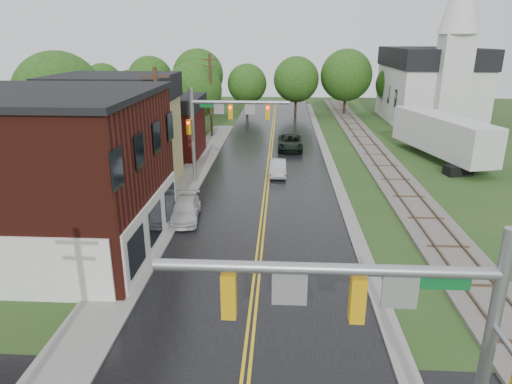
# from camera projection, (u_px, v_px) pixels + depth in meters

# --- Properties ---
(main_road) EXTENTS (10.00, 90.00, 0.02)m
(main_road) POSITION_uv_depth(u_px,v_px,m) (268.00, 172.00, 38.01)
(main_road) COLOR black
(main_road) RESTS_ON ground
(curb_right) EXTENTS (0.80, 70.00, 0.12)m
(curb_right) POSITION_uv_depth(u_px,v_px,m) (328.00, 158.00, 42.44)
(curb_right) COLOR gray
(curb_right) RESTS_ON ground
(sidewalk_left) EXTENTS (2.40, 50.00, 0.12)m
(sidewalk_left) POSITION_uv_depth(u_px,v_px,m) (182.00, 190.00, 33.62)
(sidewalk_left) COLOR gray
(sidewalk_left) RESTS_ON ground
(brick_building) EXTENTS (14.30, 10.30, 8.30)m
(brick_building) POSITION_uv_depth(u_px,v_px,m) (14.00, 174.00, 23.16)
(brick_building) COLOR #44150E
(brick_building) RESTS_ON ground
(yellow_house) EXTENTS (8.00, 7.00, 6.40)m
(yellow_house) POSITION_uv_depth(u_px,v_px,m) (119.00, 144.00, 33.78)
(yellow_house) COLOR tan
(yellow_house) RESTS_ON ground
(darkred_building) EXTENTS (7.00, 6.00, 4.40)m
(darkred_building) POSITION_uv_depth(u_px,v_px,m) (163.00, 133.00, 42.55)
(darkred_building) COLOR #3F0F0C
(darkred_building) RESTS_ON ground
(church) EXTENTS (10.40, 18.40, 20.00)m
(church) POSITION_uv_depth(u_px,v_px,m) (433.00, 77.00, 57.47)
(church) COLOR silver
(church) RESTS_ON ground
(railroad) EXTENTS (3.20, 80.00, 0.30)m
(railroad) POSITION_uv_depth(u_px,v_px,m) (378.00, 158.00, 42.16)
(railroad) COLOR #59544C
(railroad) RESTS_ON ground
(traffic_signal_near) EXTENTS (7.34, 0.30, 7.20)m
(traffic_signal_near) POSITION_uv_depth(u_px,v_px,m) (391.00, 322.00, 9.77)
(traffic_signal_near) COLOR gray
(traffic_signal_near) RESTS_ON ground
(traffic_signal_far) EXTENTS (7.34, 0.43, 7.20)m
(traffic_signal_far) POSITION_uv_depth(u_px,v_px,m) (221.00, 119.00, 33.75)
(traffic_signal_far) COLOR gray
(traffic_signal_far) RESTS_ON ground
(utility_pole_b) EXTENTS (1.80, 0.28, 9.00)m
(utility_pole_b) POSITION_uv_depth(u_px,v_px,m) (159.00, 136.00, 29.29)
(utility_pole_b) COLOR #382616
(utility_pole_b) RESTS_ON ground
(utility_pole_c) EXTENTS (1.80, 0.28, 9.00)m
(utility_pole_c) POSITION_uv_depth(u_px,v_px,m) (211.00, 94.00, 50.07)
(utility_pole_c) COLOR #382616
(utility_pole_c) RESTS_ON ground
(tree_left_b) EXTENTS (7.60, 7.60, 9.69)m
(tree_left_b) POSITION_uv_depth(u_px,v_px,m) (61.00, 99.00, 38.90)
(tree_left_b) COLOR black
(tree_left_b) RESTS_ON ground
(tree_left_c) EXTENTS (6.00, 6.00, 7.65)m
(tree_left_c) POSITION_uv_depth(u_px,v_px,m) (136.00, 101.00, 46.64)
(tree_left_c) COLOR black
(tree_left_c) RESTS_ON ground
(tree_left_e) EXTENTS (6.40, 6.40, 8.16)m
(tree_left_e) POSITION_uv_depth(u_px,v_px,m) (195.00, 91.00, 51.94)
(tree_left_e) COLOR black
(tree_left_e) RESTS_ON ground
(suv_dark) EXTENTS (2.41, 5.21, 1.45)m
(suv_dark) POSITION_uv_depth(u_px,v_px,m) (290.00, 142.00, 45.47)
(suv_dark) COLOR black
(suv_dark) RESTS_ON ground
(sedan_silver) EXTENTS (1.36, 3.75, 1.23)m
(sedan_silver) POSITION_uv_depth(u_px,v_px,m) (278.00, 168.00, 37.09)
(sedan_silver) COLOR #AAA9AE
(sedan_silver) RESTS_ON ground
(pickup_white) EXTENTS (2.10, 4.40, 1.24)m
(pickup_white) POSITION_uv_depth(u_px,v_px,m) (185.00, 210.00, 28.09)
(pickup_white) COLOR silver
(pickup_white) RESTS_ON ground
(semi_trailer) EXTENTS (5.86, 13.28, 4.05)m
(semi_trailer) POSITION_uv_depth(u_px,v_px,m) (442.00, 134.00, 41.08)
(semi_trailer) COLOR black
(semi_trailer) RESTS_ON ground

